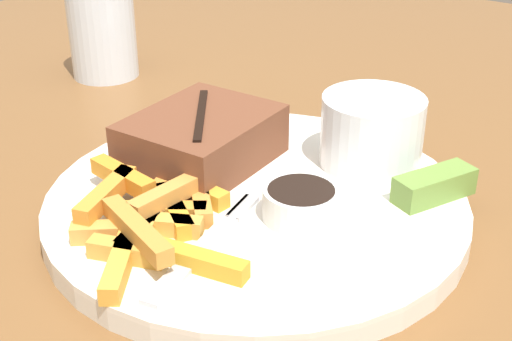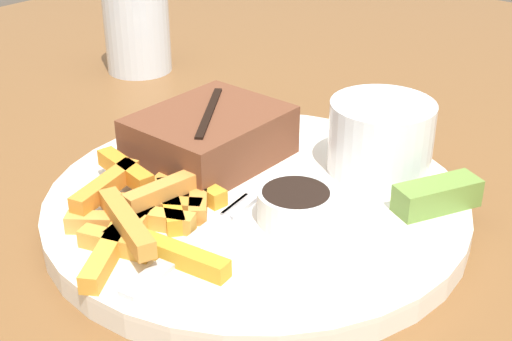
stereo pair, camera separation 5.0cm
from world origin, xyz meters
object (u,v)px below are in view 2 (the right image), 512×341
object	(u,v)px
dipping_sauce_cup	(296,204)
drinking_glass	(137,27)
fork_utensil	(189,246)
pickle_spear	(437,196)
coleslaw_cup	(381,133)
dinner_plate	(256,206)
steak_portion	(210,137)

from	to	relation	value
dipping_sauce_cup	drinking_glass	bearing A→B (deg)	64.54
fork_utensil	pickle_spear	bearing A→B (deg)	-41.52
pickle_spear	dipping_sauce_cup	bearing A→B (deg)	139.69
coleslaw_cup	pickle_spear	xyz separation A→B (m)	(-0.02, -0.06, -0.02)
dinner_plate	dipping_sauce_cup	world-z (taller)	dipping_sauce_cup
dinner_plate	dipping_sauce_cup	distance (m)	0.05
pickle_spear	drinking_glass	size ratio (longest dim) A/B	0.66
steak_portion	drinking_glass	distance (m)	0.27
fork_utensil	drinking_glass	bearing A→B (deg)	44.86
coleslaw_cup	fork_utensil	distance (m)	0.18
fork_utensil	steak_portion	bearing A→B (deg)	28.94
coleslaw_cup	steak_portion	bearing A→B (deg)	123.23
dipping_sauce_cup	drinking_glass	xyz separation A→B (m)	(0.16, 0.34, 0.02)
pickle_spear	drinking_glass	world-z (taller)	drinking_glass
steak_portion	pickle_spear	distance (m)	0.18
dinner_plate	coleslaw_cup	bearing A→B (deg)	-26.34
dinner_plate	coleslaw_cup	size ratio (longest dim) A/B	3.85
dinner_plate	pickle_spear	world-z (taller)	pickle_spear
dipping_sauce_cup	pickle_spear	world-z (taller)	dipping_sauce_cup
dinner_plate	fork_utensil	bearing A→B (deg)	-171.56
steak_portion	coleslaw_cup	size ratio (longest dim) A/B	1.43
steak_portion	fork_utensil	size ratio (longest dim) A/B	0.84
pickle_spear	fork_utensil	size ratio (longest dim) A/B	0.48
dipping_sauce_cup	pickle_spear	xyz separation A→B (m)	(0.08, -0.06, -0.00)
dipping_sauce_cup	drinking_glass	world-z (taller)	drinking_glass
coleslaw_cup	fork_utensil	xyz separation A→B (m)	(-0.17, 0.03, -0.03)
dinner_plate	fork_utensil	distance (m)	0.08
steak_portion	pickle_spear	xyz separation A→B (m)	(0.05, -0.17, -0.01)
dinner_plate	fork_utensil	xyz separation A→B (m)	(-0.08, -0.01, 0.01)
dipping_sauce_cup	fork_utensil	distance (m)	0.08
dinner_plate	steak_portion	world-z (taller)	steak_portion
coleslaw_cup	dipping_sauce_cup	bearing A→B (deg)	178.34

